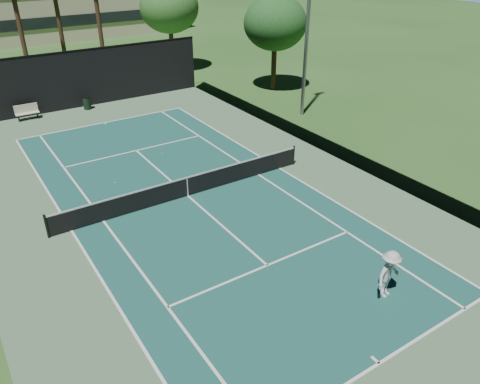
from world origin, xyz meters
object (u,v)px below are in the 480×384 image
object	(u,v)px
tennis_ball_d	(115,182)
park_bench	(27,112)
player	(389,274)
tennis_ball_c	(162,153)
tennis_ball_b	(170,182)
trash_bin	(87,103)
tennis_net	(187,186)

from	to	relation	value
tennis_ball_d	park_bench	bearing A→B (deg)	97.66
park_bench	player	bearing A→B (deg)	-75.57
tennis_ball_c	tennis_ball_d	world-z (taller)	tennis_ball_d
tennis_ball_b	trash_bin	size ratio (longest dim) A/B	0.08
player	tennis_ball_b	bearing A→B (deg)	91.61
tennis_net	trash_bin	world-z (taller)	tennis_net
player	tennis_ball_d	xyz separation A→B (m)	(-4.88, 13.12, -0.86)
tennis_net	park_bench	size ratio (longest dim) A/B	8.60
tennis_net	tennis_ball_d	world-z (taller)	tennis_net
park_bench	trash_bin	xyz separation A→B (m)	(4.01, -0.12, -0.07)
tennis_ball_d	park_bench	world-z (taller)	park_bench
tennis_net	tennis_ball_c	world-z (taller)	tennis_net
tennis_ball_b	trash_bin	distance (m)	13.55
park_bench	tennis_net	bearing A→B (deg)	-75.19
tennis_net	trash_bin	xyz separation A→B (m)	(-0.06, 15.26, -0.08)
tennis_ball_b	park_bench	size ratio (longest dim) A/B	0.05
trash_bin	tennis_ball_c	bearing A→B (deg)	-83.65
player	trash_bin	size ratio (longest dim) A/B	1.90
tennis_net	tennis_ball_d	size ratio (longest dim) A/B	185.03
tennis_ball_c	tennis_net	bearing A→B (deg)	-101.61
player	tennis_ball_d	bearing A→B (deg)	99.63
tennis_net	park_bench	world-z (taller)	tennis_net
tennis_ball_b	park_bench	distance (m)	14.23
tennis_net	park_bench	xyz separation A→B (m)	(-4.07, 15.38, -0.01)
tennis_net	player	distance (m)	10.24
tennis_ball_c	player	bearing A→B (deg)	-84.76
tennis_ball_c	tennis_ball_d	xyz separation A→B (m)	(-3.49, -1.99, 0.00)
player	tennis_ball_d	world-z (taller)	player
tennis_ball_b	tennis_ball_c	world-z (taller)	tennis_ball_b
player	tennis_ball_b	distance (m)	11.96
player	tennis_ball_c	distance (m)	15.20
tennis_ball_b	park_bench	world-z (taller)	park_bench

